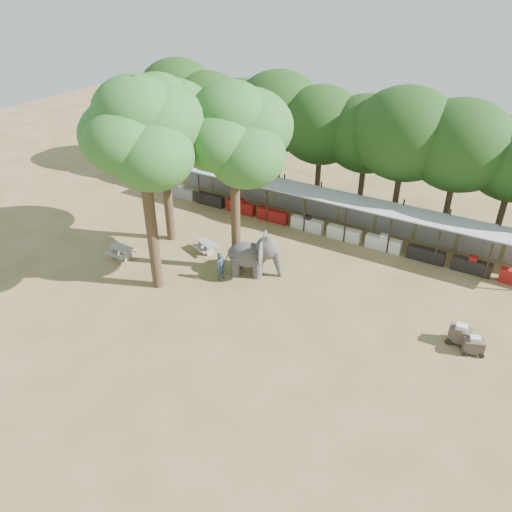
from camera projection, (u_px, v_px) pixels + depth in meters
The scene contains 12 objects.
ground at pixel (224, 337), 25.70m from camera, with size 100.00×100.00×0.00m, color brown.
vendor_stalls at pixel (331, 214), 35.34m from camera, with size 28.00×2.99×2.80m.
yard_tree_left at pixel (160, 120), 30.78m from camera, with size 7.10×6.90×11.02m.
yard_tree_center at pixel (141, 132), 25.26m from camera, with size 7.10×6.90×12.04m.
yard_tree_back at pixel (233, 134), 27.26m from camera, with size 7.10×6.90×11.36m.
backdrop_trees at pixel (363, 135), 36.94m from camera, with size 46.46×5.95×8.33m.
elephant at pixel (254, 255), 30.24m from camera, with size 3.59×2.71×2.67m.
handler at pixel (221, 266), 29.91m from camera, with size 0.65×0.44×1.81m, color #26384C.
picnic_table_near at pixel (121, 251), 32.25m from camera, with size 1.66×1.51×0.80m.
picnic_table_far at pixel (206, 245), 32.95m from camera, with size 1.88×1.80×0.75m.
cart_front at pixel (474, 345), 24.40m from camera, with size 1.22×1.00×1.02m.
cart_back at pixel (460, 334), 25.01m from camera, with size 1.19×0.79×1.15m.
Camera 1 is at (11.52, -16.33, 16.77)m, focal length 35.00 mm.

